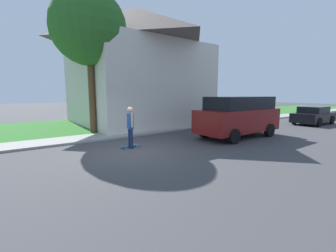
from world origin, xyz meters
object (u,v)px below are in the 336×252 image
(skateboard, at_px, (130,146))
(skateboarder, at_px, (130,125))
(suv_parked, at_px, (239,116))
(fire_hydrant, at_px, (116,129))
(lawn_tree_near, at_px, (89,28))
(car_down_street, at_px, (313,116))

(skateboard, bearing_deg, skateboarder, -15.04)
(suv_parked, distance_m, fire_hydrant, 6.79)
(lawn_tree_near, distance_m, skateboarder, 6.80)
(lawn_tree_near, relative_size, car_down_street, 1.99)
(suv_parked, relative_size, car_down_street, 1.24)
(car_down_street, distance_m, fire_hydrant, 15.12)
(lawn_tree_near, relative_size, skateboarder, 4.47)
(car_down_street, relative_size, fire_hydrant, 6.09)
(skateboard, distance_m, fire_hydrant, 3.02)
(suv_parked, height_order, car_down_street, suv_parked)
(skateboard, bearing_deg, lawn_tree_near, -178.30)
(suv_parked, height_order, skateboarder, suv_parked)
(suv_parked, distance_m, skateboarder, 6.01)
(car_down_street, bearing_deg, suv_parked, -90.88)
(car_down_street, distance_m, skateboarder, 15.17)
(skateboarder, bearing_deg, car_down_street, 85.15)
(car_down_street, height_order, skateboard, car_down_street)
(lawn_tree_near, relative_size, skateboard, 9.75)
(fire_hydrant, bearing_deg, lawn_tree_near, -154.91)
(skateboarder, bearing_deg, lawn_tree_near, -178.81)
(skateboarder, height_order, fire_hydrant, skateboarder)
(lawn_tree_near, distance_m, car_down_street, 17.16)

